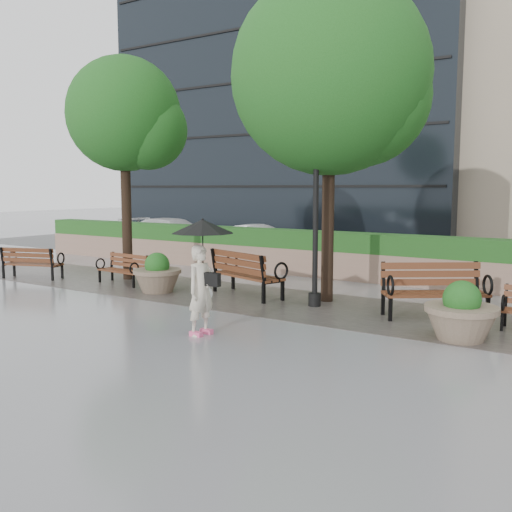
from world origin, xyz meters
The scene contains 17 objects.
ground centered at (0.00, 0.00, 0.00)m, with size 100.00×100.00×0.00m, color gray.
cobble_strip centered at (0.00, 3.00, 0.01)m, with size 28.00×3.20×0.01m, color #383330.
hedge_wall centered at (0.00, 7.00, 0.66)m, with size 24.00×0.80×1.35m.
asphalt_street centered at (0.00, 11.00, 0.00)m, with size 40.00×7.00×0.00m, color black.
bldg_glass centered at (-9.00, 22.00, 12.50)m, with size 20.00×10.00×25.00m, color black.
bench_0 centered at (-7.01, 1.99, 0.27)m, with size 1.83×1.19×0.92m.
bench_1 centered at (-4.08, 2.72, 0.24)m, with size 1.58×0.74×0.82m.
bench_2 centered at (-0.26, 3.17, 0.33)m, with size 2.19×1.41×1.10m.
bench_3 centered at (4.22, 3.33, 0.33)m, with size 2.14×1.85×1.10m.
planter_left centered at (-2.45, 2.37, 0.40)m, with size 1.21×1.21×1.02m.
planter_right centered at (5.11, 1.87, 0.41)m, with size 1.25×1.25×1.05m.
lamppost centered at (1.67, 3.01, 1.89)m, with size 0.28×0.28×4.28m.
tree_0 centered at (-4.44, 3.51, 4.55)m, with size 3.31×3.19×6.27m.
tree_1 centered at (1.80, 3.75, 4.99)m, with size 4.44×4.44×7.34m.
car_left centered at (-8.23, 9.54, 0.69)m, with size 1.93×4.76×1.38m, color silver.
car_right centered at (-4.63, 10.45, 0.60)m, with size 1.26×3.62×1.19m, color silver.
pedestrian centered at (1.12, -0.29, 1.26)m, with size 1.13×1.13×2.07m.
Camera 1 is at (7.43, -8.16, 2.64)m, focal length 40.00 mm.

